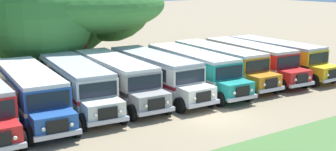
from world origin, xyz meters
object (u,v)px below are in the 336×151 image
object	(u,v)px
parked_bus_slot_6	(220,62)
parked_bus_slot_7	(251,59)
parked_bus_slot_2	(76,82)
broad_shade_tree	(75,5)
parked_bus_slot_4	(156,72)
parked_bus_slot_1	(30,91)
parked_bus_slot_3	(116,76)
parked_bus_slot_5	(193,68)
parked_bus_slot_8	(277,56)

from	to	relation	value
parked_bus_slot_6	parked_bus_slot_7	distance (m)	3.12
parked_bus_slot_2	broad_shade_tree	bearing A→B (deg)	162.88
broad_shade_tree	parked_bus_slot_4	bearing A→B (deg)	-81.24
parked_bus_slot_6	parked_bus_slot_7	world-z (taller)	same
parked_bus_slot_1	parked_bus_slot_3	bearing A→B (deg)	99.13
parked_bus_slot_5	parked_bus_slot_8	world-z (taller)	same
parked_bus_slot_2	broad_shade_tree	distance (m)	12.12
parked_bus_slot_4	broad_shade_tree	xyz separation A→B (m)	(-1.65, 10.73, 4.29)
parked_bus_slot_3	parked_bus_slot_1	bearing A→B (deg)	-81.65
parked_bus_slot_2	parked_bus_slot_1	bearing A→B (deg)	-75.38
parked_bus_slot_2	parked_bus_slot_5	xyz separation A→B (m)	(9.03, -0.62, 0.00)
parked_bus_slot_3	parked_bus_slot_8	bearing A→B (deg)	90.50
parked_bus_slot_1	parked_bus_slot_5	world-z (taller)	same
parked_bus_slot_2	parked_bus_slot_3	xyz separation A→B (m)	(2.89, 0.05, 0.00)
parked_bus_slot_2	parked_bus_slot_5	size ratio (longest dim) A/B	1.01
parked_bus_slot_4	parked_bus_slot_5	distance (m)	3.11
parked_bus_slot_4	parked_bus_slot_5	world-z (taller)	same
parked_bus_slot_5	parked_bus_slot_8	bearing A→B (deg)	93.09
parked_bus_slot_3	parked_bus_slot_8	xyz separation A→B (m)	(15.28, -0.65, 0.00)
parked_bus_slot_1	broad_shade_tree	size ratio (longest dim) A/B	0.66
parked_bus_slot_3	parked_bus_slot_6	xyz separation A→B (m)	(9.23, -0.17, 0.00)
parked_bus_slot_6	parked_bus_slot_4	bearing A→B (deg)	-86.64
parked_bus_slot_5	broad_shade_tree	world-z (taller)	broad_shade_tree
parked_bus_slot_4	broad_shade_tree	distance (m)	11.68
parked_bus_slot_2	parked_bus_slot_8	bearing A→B (deg)	93.24
parked_bus_slot_5	parked_bus_slot_8	size ratio (longest dim) A/B	1.00
parked_bus_slot_8	parked_bus_slot_3	bearing A→B (deg)	-91.59
parked_bus_slot_3	parked_bus_slot_7	xyz separation A→B (m)	(12.34, -0.39, 0.00)
parked_bus_slot_3	parked_bus_slot_5	distance (m)	6.18
parked_bus_slot_3	broad_shade_tree	bearing A→B (deg)	175.31
parked_bus_slot_6	broad_shade_tree	bearing A→B (deg)	-141.34
parked_bus_slot_2	parked_bus_slot_5	bearing A→B (deg)	91.22
parked_bus_slot_5	parked_bus_slot_6	size ratio (longest dim) A/B	1.00
parked_bus_slot_1	parked_bus_slot_5	xyz separation A→B (m)	(12.17, -0.10, 0.00)
parked_bus_slot_5	parked_bus_slot_7	bearing A→B (deg)	95.53
parked_bus_slot_1	broad_shade_tree	world-z (taller)	broad_shade_tree
parked_bus_slot_5	parked_bus_slot_6	distance (m)	3.13
parked_bus_slot_1	parked_bus_slot_5	distance (m)	12.17
parked_bus_slot_7	broad_shade_tree	xyz separation A→B (m)	(-10.94, 10.83, 4.29)
parked_bus_slot_7	parked_bus_slot_3	bearing A→B (deg)	-87.85
parked_bus_slot_6	parked_bus_slot_8	distance (m)	6.06
parked_bus_slot_6	parked_bus_slot_8	size ratio (longest dim) A/B	1.00
parked_bus_slot_8	parked_bus_slot_6	bearing A→B (deg)	-93.74
parked_bus_slot_3	broad_shade_tree	size ratio (longest dim) A/B	0.66
parked_bus_slot_3	broad_shade_tree	distance (m)	11.38
parked_bus_slot_8	broad_shade_tree	world-z (taller)	broad_shade_tree
parked_bus_slot_7	parked_bus_slot_8	world-z (taller)	same
parked_bus_slot_1	parked_bus_slot_5	size ratio (longest dim) A/B	1.00
parked_bus_slot_5	parked_bus_slot_2	bearing A→B (deg)	-90.92
parked_bus_slot_1	parked_bus_slot_7	distance (m)	18.38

